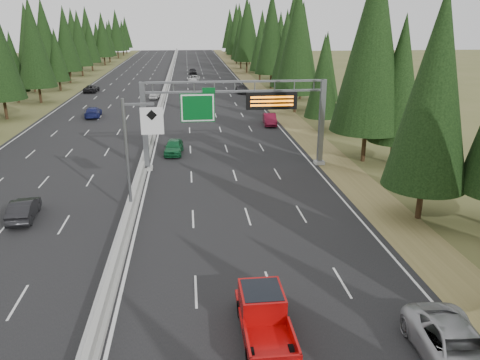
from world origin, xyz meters
The scene contains 18 objects.
road centered at (0.00, 80.00, 0.04)m, with size 32.00×260.00×0.08m, color black.
shoulder_right centered at (17.80, 80.00, 0.03)m, with size 3.60×260.00×0.06m, color olive.
shoulder_left centered at (-17.80, 80.00, 0.03)m, with size 3.60×260.00×0.06m, color #505528.
median_barrier centered at (0.00, 80.00, 0.41)m, with size 0.70×260.00×0.85m.
sign_gantry centered at (8.92, 34.88, 5.27)m, with size 16.75×0.98×7.80m.
hov_sign_pole centered at (0.58, 24.97, 4.72)m, with size 2.80×0.50×8.00m.
tree_row_right centered at (22.02, 76.78, 9.44)m, with size 12.24×244.32×18.85m.
silver_minivan centered at (14.15, 8.00, 0.87)m, with size 2.63×5.71×1.59m, color #A3A3A8.
red_pickup centered at (7.07, 11.05, 1.07)m, with size 1.95×5.47×1.78m.
car_ahead_green centered at (2.60, 40.00, 0.81)m, with size 1.73×4.29×1.46m, color #166133.
car_ahead_dkred centered at (14.50, 52.39, 0.81)m, with size 1.54×4.41×1.45m, color maroon.
car_ahead_dkgrey centered at (13.99, 80.29, 0.80)m, with size 2.03×4.99×1.45m, color black.
car_ahead_white centered at (5.69, 97.28, 0.78)m, with size 2.33×5.06×1.41m, color silver.
car_ahead_far centered at (5.59, 112.51, 0.82)m, with size 1.75×4.35×1.48m, color black.
car_onc_near centered at (-7.10, 24.78, 0.78)m, with size 1.48×4.23×1.39m, color black.
car_onc_blue centered at (-8.92, 60.12, 0.79)m, with size 1.99×4.89×1.42m, color navy.
car_onc_white centered at (-1.50, 75.13, 0.72)m, with size 1.52×3.77×1.29m, color silver.
car_onc_far centered at (-13.60, 84.32, 0.75)m, with size 2.22×4.82×1.34m, color black.
Camera 1 is at (4.21, -5.82, 12.89)m, focal length 35.00 mm.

